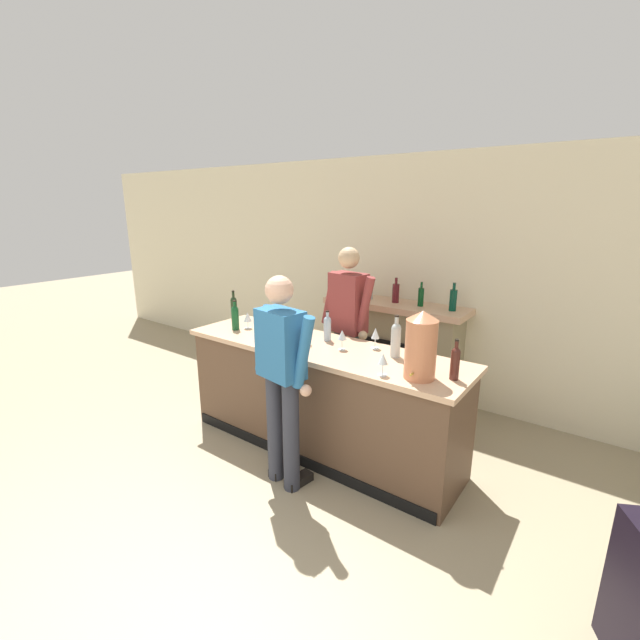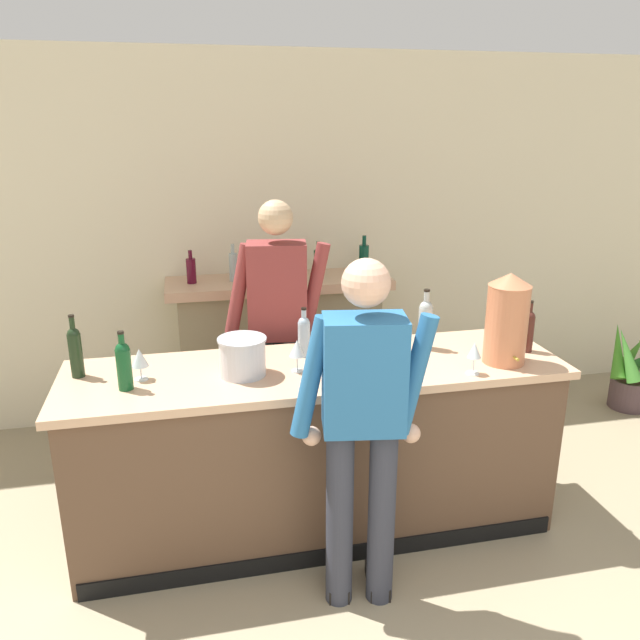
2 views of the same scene
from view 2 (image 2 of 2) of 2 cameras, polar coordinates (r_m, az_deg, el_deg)
name	(u,v)px [view 2 (image 2 of 2)]	position (r m, az deg, el deg)	size (l,w,h in m)	color
wall_back_panel	(295,239)	(4.89, -2.28, 7.42)	(12.00, 0.07, 2.75)	beige
bar_counter	(317,449)	(3.57, -0.28, -11.67)	(2.68, 0.75, 1.00)	brown
fireplace_stone	(280,348)	(4.82, -3.68, -2.57)	(1.65, 0.52, 1.43)	gray
potted_plant_corner	(631,373)	(5.65, 26.55, -4.38)	(0.42, 0.43, 0.71)	#554144
person_customer	(363,425)	(2.86, 3.92, -9.56)	(0.65, 0.35, 1.72)	#30333F
person_bartender	(278,330)	(3.90, -3.87, -0.88)	(0.65, 0.35, 1.81)	#304147
copper_dispenser	(507,318)	(3.46, 16.72, 0.15)	(0.23, 0.27, 0.50)	#C6764F
ice_bucket_steel	(243,356)	(3.23, -7.10, -3.32)	(0.25, 0.25, 0.20)	silver
wine_bottle_burgundy_dark	(75,350)	(3.40, -21.46, -2.55)	(0.07, 0.07, 0.33)	black
wine_bottle_rose_blush	(425,322)	(3.60, 9.60, -0.20)	(0.08, 0.08, 0.35)	#AAB3B1
wine_bottle_riesling_slim	(124,364)	(3.17, -17.50, -3.82)	(0.07, 0.07, 0.30)	#114922
wine_bottle_merlot_tall	(528,329)	(3.70, 18.50, -0.80)	(0.07, 0.07, 0.30)	#4A211A
wine_bottle_port_short	(304,334)	(3.45, -1.47, -1.33)	(0.07, 0.07, 0.28)	#9DB3C3
wine_glass_near_bucket	(355,339)	(3.37, 3.19, -1.76)	(0.08, 0.08, 0.18)	silver
wine_glass_front_right	(381,325)	(3.61, 5.62, -0.46)	(0.07, 0.07, 0.19)	silver
wine_glass_front_left	(140,358)	(3.26, -16.17, -3.40)	(0.08, 0.08, 0.17)	silver
wine_glass_by_dispenser	(297,349)	(3.24, -2.11, -2.66)	(0.08, 0.08, 0.17)	silver
wine_glass_mid_counter	(474,352)	(3.30, 13.94, -2.83)	(0.07, 0.07, 0.17)	silver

